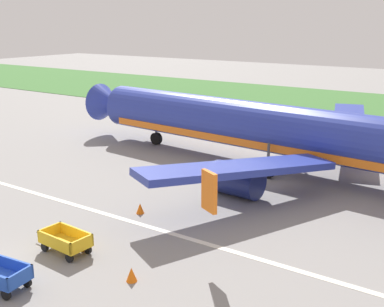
{
  "coord_description": "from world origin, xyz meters",
  "views": [
    {
      "loc": [
        19.6,
        -10.55,
        10.99
      ],
      "look_at": [
        2.67,
        14.29,
        2.8
      ],
      "focal_mm": 45.85,
      "sensor_mm": 36.0,
      "label": 1
    }
  ],
  "objects_px": {
    "airplane": "(267,129)",
    "traffic_cone_mid_apron": "(140,208)",
    "traffic_cone_near_plane": "(84,244)",
    "traffic_cone_by_carts": "(132,274)",
    "baggage_cart_third_in_row": "(0,275)",
    "baggage_cart_fourth_in_row": "(65,241)"
  },
  "relations": [
    {
      "from": "airplane",
      "to": "traffic_cone_mid_apron",
      "type": "xyz_separation_m",
      "value": [
        -1.95,
        -12.66,
        -2.74
      ]
    },
    {
      "from": "traffic_cone_near_plane",
      "to": "traffic_cone_by_carts",
      "type": "relative_size",
      "value": 0.91
    },
    {
      "from": "traffic_cone_mid_apron",
      "to": "baggage_cart_third_in_row",
      "type": "bearing_deg",
      "value": -87.19
    },
    {
      "from": "airplane",
      "to": "traffic_cone_mid_apron",
      "type": "relative_size",
      "value": 59.89
    },
    {
      "from": "baggage_cart_fourth_in_row",
      "to": "traffic_cone_by_carts",
      "type": "relative_size",
      "value": 5.56
    },
    {
      "from": "traffic_cone_by_carts",
      "to": "baggage_cart_third_in_row",
      "type": "bearing_deg",
      "value": -140.23
    },
    {
      "from": "traffic_cone_near_plane",
      "to": "traffic_cone_mid_apron",
      "type": "bearing_deg",
      "value": 98.75
    },
    {
      "from": "baggage_cart_fourth_in_row",
      "to": "traffic_cone_near_plane",
      "type": "bearing_deg",
      "value": 50.75
    },
    {
      "from": "airplane",
      "to": "baggage_cart_fourth_in_row",
      "type": "relative_size",
      "value": 10.51
    },
    {
      "from": "airplane",
      "to": "traffic_cone_by_carts",
      "type": "xyz_separation_m",
      "value": [
        2.77,
        -18.84,
        -2.73
      ]
    },
    {
      "from": "airplane",
      "to": "baggage_cart_fourth_in_row",
      "type": "bearing_deg",
      "value": -95.26
    },
    {
      "from": "baggage_cart_fourth_in_row",
      "to": "traffic_cone_by_carts",
      "type": "bearing_deg",
      "value": -3.55
    },
    {
      "from": "traffic_cone_near_plane",
      "to": "traffic_cone_mid_apron",
      "type": "relative_size",
      "value": 0.93
    },
    {
      "from": "traffic_cone_near_plane",
      "to": "traffic_cone_mid_apron",
      "type": "xyz_separation_m",
      "value": [
        -0.8,
        5.22,
        0.02
      ]
    },
    {
      "from": "airplane",
      "to": "traffic_cone_near_plane",
      "type": "distance_m",
      "value": 18.13
    },
    {
      "from": "traffic_cone_near_plane",
      "to": "traffic_cone_by_carts",
      "type": "bearing_deg",
      "value": -13.76
    },
    {
      "from": "baggage_cart_third_in_row",
      "to": "traffic_cone_mid_apron",
      "type": "bearing_deg",
      "value": 92.81
    },
    {
      "from": "baggage_cart_third_in_row",
      "to": "airplane",
      "type": "bearing_deg",
      "value": 86.22
    },
    {
      "from": "traffic_cone_mid_apron",
      "to": "traffic_cone_by_carts",
      "type": "relative_size",
      "value": 0.97
    },
    {
      "from": "traffic_cone_by_carts",
      "to": "traffic_cone_near_plane",
      "type": "bearing_deg",
      "value": 166.24
    },
    {
      "from": "airplane",
      "to": "traffic_cone_by_carts",
      "type": "relative_size",
      "value": 58.38
    },
    {
      "from": "traffic_cone_mid_apron",
      "to": "traffic_cone_by_carts",
      "type": "bearing_deg",
      "value": -52.61
    }
  ]
}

